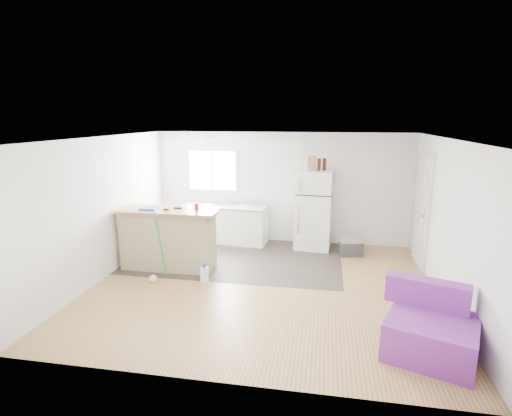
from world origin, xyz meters
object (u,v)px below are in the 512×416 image
at_px(cooler, 351,247).
at_px(cardboard_box, 311,163).
at_px(red_cup, 196,206).
at_px(peninsula, 168,238).
at_px(mop, 155,269).
at_px(bottle_left, 319,165).
at_px(cleaner_jug, 204,274).
at_px(blue_tray, 149,208).
at_px(kitchen_cabinets, 226,223).
at_px(refrigerator, 314,210).
at_px(bottle_right, 324,164).
at_px(purple_seat, 430,330).

xyz_separation_m(cooler, cardboard_box, (-0.86, 0.28, 1.62)).
distance_m(cooler, red_cup, 3.20).
height_order(peninsula, mop, mop).
distance_m(mop, bottle_left, 3.77).
xyz_separation_m(peninsula, cleaner_jug, (0.83, -0.52, -0.43)).
relative_size(red_cup, blue_tray, 0.40).
bearing_deg(kitchen_cabinets, mop, -99.11).
bearing_deg(mop, kitchen_cabinets, 78.50).
bearing_deg(blue_tray, mop, -60.68).
bearing_deg(mop, cleaner_jug, 12.94).
distance_m(peninsula, cardboard_box, 3.17).
height_order(cleaner_jug, blue_tray, blue_tray).
distance_m(kitchen_cabinets, peninsula, 1.82).
bearing_deg(mop, refrigerator, 45.37).
height_order(cleaner_jug, bottle_right, bottle_right).
distance_m(refrigerator, mop, 3.46).
relative_size(cleaner_jug, bottle_right, 1.22).
xyz_separation_m(peninsula, blue_tray, (-0.31, -0.08, 0.56)).
bearing_deg(cardboard_box, cleaner_jug, -128.55).
relative_size(purple_seat, cleaner_jug, 4.00).
relative_size(mop, blue_tray, 4.13).
relative_size(blue_tray, bottle_right, 1.20).
xyz_separation_m(refrigerator, purple_seat, (1.50, -3.66, -0.54)).
bearing_deg(purple_seat, kitchen_cabinets, 153.09).
distance_m(peninsula, mop, 0.73).
bearing_deg(cooler, refrigerator, 143.29).
xyz_separation_m(cardboard_box, bottle_left, (0.16, 0.03, -0.02)).
distance_m(kitchen_cabinets, cardboard_box, 2.30).
height_order(kitchen_cabinets, peninsula, peninsula).
relative_size(refrigerator, bottle_left, 6.60).
bearing_deg(refrigerator, red_cup, -137.25).
relative_size(refrigerator, cooler, 3.29).
bearing_deg(red_cup, kitchen_cabinets, 86.26).
distance_m(peninsula, bottle_right, 3.41).
xyz_separation_m(purple_seat, bottle_right, (-1.32, 3.67, 1.49)).
bearing_deg(blue_tray, cooler, 20.27).
distance_m(peninsula, bottle_left, 3.30).
height_order(peninsula, bottle_left, bottle_left).
bearing_deg(kitchen_cabinets, bottle_left, 2.21).
xyz_separation_m(kitchen_cabinets, purple_seat, (3.41, -3.73, -0.13)).
distance_m(cleaner_jug, blue_tray, 1.57).
height_order(cleaner_jug, red_cup, red_cup).
distance_m(refrigerator, bottle_left, 0.95).
height_order(purple_seat, bottle_right, bottle_right).
distance_m(cleaner_jug, mop, 0.83).
relative_size(refrigerator, cardboard_box, 5.50).
relative_size(red_cup, cardboard_box, 0.40).
bearing_deg(cleaner_jug, bottle_right, 30.13).
relative_size(mop, bottle_right, 4.95).
bearing_deg(refrigerator, cooler, -20.16).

